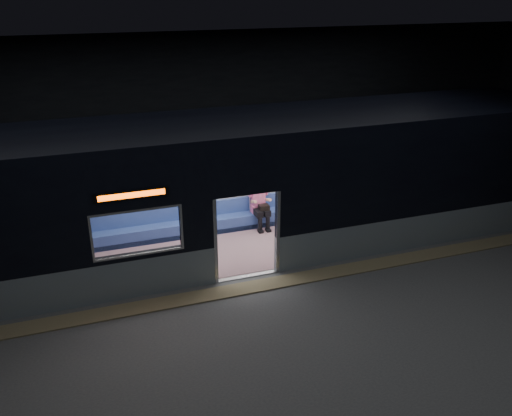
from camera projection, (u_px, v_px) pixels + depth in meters
station_floor at (263, 300)px, 11.67m from camera, size 24.00×14.00×0.01m
station_envelope at (263, 134)px, 10.25m from camera, size 24.00×14.00×5.00m
tactile_strip at (254, 287)px, 12.14m from camera, size 22.80×0.50×0.03m
metro_car at (227, 181)px, 13.16m from camera, size 18.00×3.04×3.35m
passenger at (259, 200)px, 14.80m from camera, size 0.46×0.75×1.43m
handbag at (264, 207)px, 14.65m from camera, size 0.28×0.25×0.13m
transit_map at (255, 172)px, 14.79m from camera, size 1.12×0.03×0.73m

